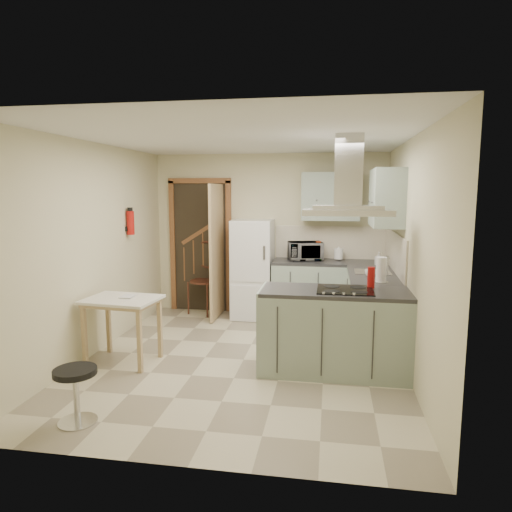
% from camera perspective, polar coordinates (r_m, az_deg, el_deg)
% --- Properties ---
extents(floor, '(4.20, 4.20, 0.00)m').
position_cam_1_polar(floor, '(5.41, -1.56, -12.81)').
color(floor, '#C3BA97').
rests_on(floor, ground).
extents(ceiling, '(4.20, 4.20, 0.00)m').
position_cam_1_polar(ceiling, '(5.08, -1.68, 14.53)').
color(ceiling, silver).
rests_on(ceiling, back_wall).
extents(back_wall, '(3.60, 0.00, 3.60)m').
position_cam_1_polar(back_wall, '(7.16, 1.59, 2.67)').
color(back_wall, beige).
rests_on(back_wall, floor).
extents(left_wall, '(0.00, 4.20, 4.20)m').
position_cam_1_polar(left_wall, '(5.72, -19.62, 0.79)').
color(left_wall, beige).
rests_on(left_wall, floor).
extents(right_wall, '(0.00, 4.20, 4.20)m').
position_cam_1_polar(right_wall, '(5.07, 18.76, -0.05)').
color(right_wall, beige).
rests_on(right_wall, floor).
extents(doorway, '(1.10, 0.12, 2.10)m').
position_cam_1_polar(doorway, '(7.38, -6.95, 1.22)').
color(doorway, brown).
rests_on(doorway, floor).
extents(fridge, '(0.60, 0.60, 1.50)m').
position_cam_1_polar(fridge, '(6.96, -0.40, -1.64)').
color(fridge, white).
rests_on(fridge, floor).
extents(counter_back, '(1.08, 0.60, 0.90)m').
position_cam_1_polar(counter_back, '(6.93, 6.65, -4.27)').
color(counter_back, '#9EB2A0').
rests_on(counter_back, floor).
extents(counter_right, '(0.60, 1.95, 0.90)m').
position_cam_1_polar(counter_right, '(6.29, 14.06, -5.76)').
color(counter_right, '#9EB2A0').
rests_on(counter_right, floor).
extents(splashback, '(1.68, 0.02, 0.50)m').
position_cam_1_polar(splashback, '(7.09, 9.28, 1.70)').
color(splashback, beige).
rests_on(splashback, counter_back).
extents(wall_cabinet_back, '(0.85, 0.35, 0.70)m').
position_cam_1_polar(wall_cabinet_back, '(6.88, 9.33, 7.35)').
color(wall_cabinet_back, '#9EB2A0').
rests_on(wall_cabinet_back, back_wall).
extents(wall_cabinet_right, '(0.35, 0.90, 0.70)m').
position_cam_1_polar(wall_cabinet_right, '(5.85, 15.99, 7.01)').
color(wall_cabinet_right, '#9EB2A0').
rests_on(wall_cabinet_right, right_wall).
extents(peninsula, '(1.55, 0.65, 0.90)m').
position_cam_1_polar(peninsula, '(5.01, 9.77, -9.24)').
color(peninsula, '#9EB2A0').
rests_on(peninsula, floor).
extents(hob, '(0.58, 0.50, 0.01)m').
position_cam_1_polar(hob, '(4.89, 11.07, -4.16)').
color(hob, black).
rests_on(hob, peninsula).
extents(extractor_hood, '(0.90, 0.55, 0.10)m').
position_cam_1_polar(extractor_hood, '(4.78, 11.34, 5.40)').
color(extractor_hood, silver).
rests_on(extractor_hood, ceiling).
extents(sink, '(0.45, 0.40, 0.01)m').
position_cam_1_polar(sink, '(6.02, 14.34, -1.95)').
color(sink, silver).
rests_on(sink, counter_right).
extents(fire_extinguisher, '(0.10, 0.10, 0.32)m').
position_cam_1_polar(fire_extinguisher, '(6.47, -15.41, 4.01)').
color(fire_extinguisher, '#B2140F').
rests_on(fire_extinguisher, left_wall).
extents(drop_leaf_table, '(0.84, 0.66, 0.74)m').
position_cam_1_polar(drop_leaf_table, '(5.44, -16.28, -8.89)').
color(drop_leaf_table, tan).
rests_on(drop_leaf_table, floor).
extents(bentwood_chair, '(0.59, 0.59, 1.03)m').
position_cam_1_polar(bentwood_chair, '(7.26, -6.47, -3.15)').
color(bentwood_chair, '#492218').
rests_on(bentwood_chair, floor).
extents(stool, '(0.47, 0.47, 0.48)m').
position_cam_1_polar(stool, '(4.27, -21.54, -15.90)').
color(stool, black).
rests_on(stool, floor).
extents(microwave, '(0.56, 0.45, 0.27)m').
position_cam_1_polar(microwave, '(6.88, 6.18, 0.62)').
color(microwave, black).
rests_on(microwave, counter_back).
extents(kettle, '(0.16, 0.16, 0.20)m').
position_cam_1_polar(kettle, '(6.95, 10.28, 0.30)').
color(kettle, white).
rests_on(kettle, counter_back).
extents(cereal_box, '(0.08, 0.19, 0.27)m').
position_cam_1_polar(cereal_box, '(6.93, 7.79, 0.64)').
color(cereal_box, '#E84B1B').
rests_on(cereal_box, counter_back).
extents(soap_bottle, '(0.11, 0.11, 0.19)m').
position_cam_1_polar(soap_bottle, '(6.59, 15.09, -0.34)').
color(soap_bottle, silver).
rests_on(soap_bottle, counter_right).
extents(paper_towel, '(0.12, 0.12, 0.30)m').
position_cam_1_polar(paper_towel, '(5.38, 15.40, -1.62)').
color(paper_towel, white).
rests_on(paper_towel, counter_right).
extents(cup, '(0.11, 0.11, 0.09)m').
position_cam_1_polar(cup, '(5.73, 14.03, -2.05)').
color(cup, white).
rests_on(cup, counter_right).
extents(red_bottle, '(0.10, 0.10, 0.23)m').
position_cam_1_polar(red_bottle, '(5.06, 14.19, -2.62)').
color(red_bottle, '#AA100E').
rests_on(red_bottle, peninsula).
extents(book, '(0.15, 0.20, 0.09)m').
position_cam_1_polar(book, '(5.40, -16.45, -4.46)').
color(book, '#A8384D').
rests_on(book, drop_leaf_table).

